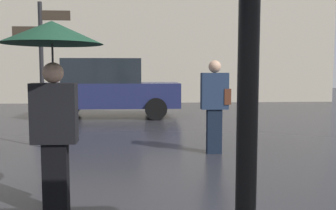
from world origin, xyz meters
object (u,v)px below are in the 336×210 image
object	(u,v)px
pedestrian_with_umbrella	(53,61)
pedestrian_with_bag	(215,101)
street_signpost	(42,60)
parked_car_left	(109,87)

from	to	relation	value
pedestrian_with_umbrella	pedestrian_with_bag	xyz separation A→B (m)	(2.19, 2.75, -0.63)
street_signpost	pedestrian_with_umbrella	bearing A→B (deg)	-73.70
pedestrian_with_bag	pedestrian_with_umbrella	bearing A→B (deg)	-73.93
pedestrian_with_umbrella	parked_car_left	world-z (taller)	pedestrian_with_umbrella
pedestrian_with_umbrella	pedestrian_with_bag	distance (m)	3.57
pedestrian_with_bag	street_signpost	size ratio (longest dim) A/B	0.60
pedestrian_with_umbrella	parked_car_left	distance (m)	8.36
pedestrian_with_umbrella	street_signpost	distance (m)	3.63
pedestrian_with_bag	street_signpost	xyz separation A→B (m)	(-3.21, 0.73, 0.75)
pedestrian_with_bag	parked_car_left	distance (m)	6.07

